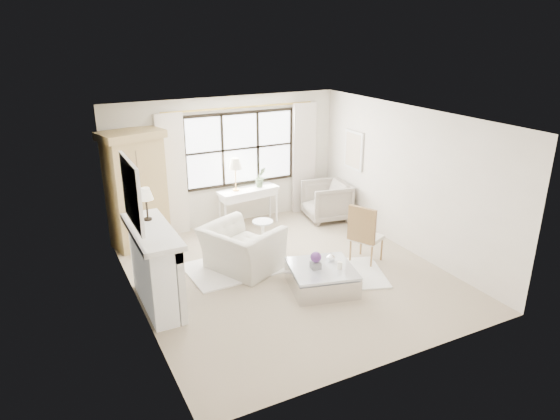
{
  "coord_description": "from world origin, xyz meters",
  "views": [
    {
      "loc": [
        -3.61,
        -6.81,
        4.01
      ],
      "look_at": [
        -0.05,
        0.2,
        1.11
      ],
      "focal_mm": 32.0,
      "sensor_mm": 36.0,
      "label": 1
    }
  ],
  "objects_px": {
    "armoire": "(136,189)",
    "club_armchair": "(242,249)",
    "console_table": "(248,207)",
    "coffee_table": "(322,278)"
  },
  "relations": [
    {
      "from": "armoire",
      "to": "club_armchair",
      "type": "relative_size",
      "value": 1.83
    },
    {
      "from": "armoire",
      "to": "club_armchair",
      "type": "distance_m",
      "value": 2.43
    },
    {
      "from": "console_table",
      "to": "coffee_table",
      "type": "height_order",
      "value": "console_table"
    },
    {
      "from": "console_table",
      "to": "club_armchair",
      "type": "distance_m",
      "value": 2.14
    },
    {
      "from": "club_armchair",
      "to": "coffee_table",
      "type": "xyz_separation_m",
      "value": [
        0.89,
        -1.21,
        -0.22
      ]
    },
    {
      "from": "club_armchair",
      "to": "armoire",
      "type": "bearing_deg",
      "value": 10.87
    },
    {
      "from": "console_table",
      "to": "coffee_table",
      "type": "distance_m",
      "value": 3.13
    },
    {
      "from": "console_table",
      "to": "club_armchair",
      "type": "relative_size",
      "value": 1.1
    },
    {
      "from": "club_armchair",
      "to": "coffee_table",
      "type": "height_order",
      "value": "club_armchair"
    },
    {
      "from": "club_armchair",
      "to": "coffee_table",
      "type": "bearing_deg",
      "value": -168.26
    }
  ]
}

